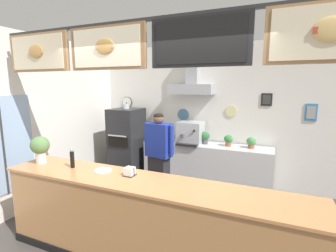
{
  "coord_description": "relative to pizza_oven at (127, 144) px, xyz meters",
  "views": [
    {
      "loc": [
        1.24,
        -2.69,
        2.05
      ],
      "look_at": [
        -0.18,
        0.67,
        1.44
      ],
      "focal_mm": 26.15,
      "sensor_mm": 36.0,
      "label": 1
    }
  ],
  "objects": [
    {
      "name": "espresso_machine",
      "position": [
        1.39,
        0.18,
        0.32
      ],
      "size": [
        0.47,
        0.52,
        0.43
      ],
      "color": "#B7BABF",
      "rests_on": "back_prep_counter"
    },
    {
      "name": "basil_vase",
      "position": [
        0.02,
        -2.16,
        0.44
      ],
      "size": [
        0.24,
        0.24,
        0.37
      ],
      "color": "silver",
      "rests_on": "service_counter"
    },
    {
      "name": "pepper_grinder",
      "position": [
        0.54,
        -2.13,
        0.35
      ],
      "size": [
        0.05,
        0.05,
        0.25
      ],
      "color": "black",
      "rests_on": "service_counter"
    },
    {
      "name": "condiment_plate",
      "position": [
        0.98,
        -2.09,
        0.23
      ],
      "size": [
        0.22,
        0.22,
        0.01
      ],
      "color": "white",
      "rests_on": "service_counter"
    },
    {
      "name": "pizza_oven",
      "position": [
        0.0,
        0.0,
        0.0
      ],
      "size": [
        0.61,
        0.71,
        1.65
      ],
      "color": "#232326",
      "rests_on": "ground_plane"
    },
    {
      "name": "potted_basil",
      "position": [
        2.55,
        0.24,
        0.22
      ],
      "size": [
        0.17,
        0.17,
        0.21
      ],
      "color": "#9E563D",
      "rests_on": "back_prep_counter"
    },
    {
      "name": "service_counter",
      "position": [
        1.61,
        -2.18,
        -0.28
      ],
      "size": [
        3.65,
        0.63,
        1.0
      ],
      "color": "#B77F4C",
      "rests_on": "ground_plane"
    },
    {
      "name": "ground_plane",
      "position": [
        1.61,
        -1.74,
        -0.78
      ],
      "size": [
        5.85,
        5.85,
        0.0
      ],
      "primitive_type": "plane",
      "color": "#3F3A38"
    },
    {
      "name": "potted_sage",
      "position": [
        1.67,
        0.24,
        0.25
      ],
      "size": [
        0.18,
        0.18,
        0.24
      ],
      "color": "#4C4C51",
      "rests_on": "back_prep_counter"
    },
    {
      "name": "back_prep_counter",
      "position": [
        1.71,
        0.21,
        -0.34
      ],
      "size": [
        2.51,
        0.55,
        0.89
      ],
      "color": "silver",
      "rests_on": "ground_plane"
    },
    {
      "name": "shop_worker",
      "position": [
        1.19,
        -0.9,
        0.08
      ],
      "size": [
        0.57,
        0.3,
        1.6
      ],
      "rotation": [
        0.0,
        0.0,
        2.94
      ],
      "color": "#232328",
      "rests_on": "ground_plane"
    },
    {
      "name": "back_wall_assembly",
      "position": [
        1.59,
        0.42,
        0.77
      ],
      "size": [
        4.88,
        2.74,
        2.88
      ],
      "color": "#9E9E99",
      "rests_on": "ground_plane"
    },
    {
      "name": "napkin_holder",
      "position": [
        1.37,
        -2.09,
        0.27
      ],
      "size": [
        0.13,
        0.12,
        0.11
      ],
      "color": "#262628",
      "rests_on": "service_counter"
    },
    {
      "name": "left_wall_with_window",
      "position": [
        -0.83,
        -1.74,
        0.66
      ],
      "size": [
        0.15,
        4.69,
        2.88
      ],
      "color": "white",
      "rests_on": "ground_plane"
    },
    {
      "name": "potted_thyme",
      "position": [
        0.67,
        0.22,
        0.25
      ],
      "size": [
        0.18,
        0.18,
        0.24
      ],
      "color": "#4C4C51",
      "rests_on": "back_prep_counter"
    },
    {
      "name": "potted_oregano",
      "position": [
        2.13,
        0.23,
        0.23
      ],
      "size": [
        0.17,
        0.17,
        0.22
      ],
      "color": "#9E563D",
      "rests_on": "back_prep_counter"
    }
  ]
}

